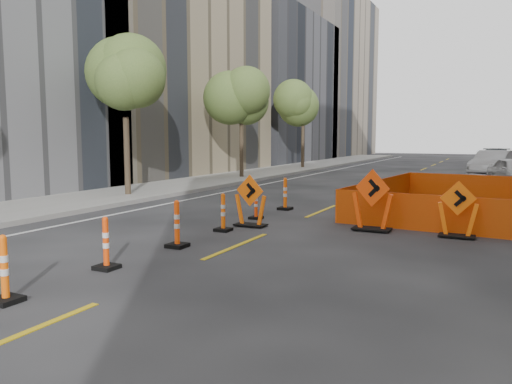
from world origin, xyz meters
The scene contains 19 objects.
ground_plane centered at (0.00, 0.00, 0.00)m, with size 140.00×140.00×0.00m, color black.
sidewalk_left centered at (-9.00, 12.00, 0.07)m, with size 4.00×90.00×0.15m, color gray.
bld_left_d centered at (-17.00, 39.20, 7.00)m, with size 12.00×16.00×14.00m, color #4C4C51.
bld_left_e centered at (-17.00, 55.60, 10.00)m, with size 12.00×20.00×20.00m, color gray.
tree_l_b centered at (-8.40, 10.00, 4.53)m, with size 2.80×2.80×5.95m.
tree_l_c centered at (-8.40, 20.00, 4.53)m, with size 2.80×2.80×5.95m.
tree_l_d centered at (-8.40, 30.00, 4.53)m, with size 2.80×2.80×5.95m.
channelizer_2 centered at (-1.28, -1.06, 0.53)m, with size 0.42×0.42×1.06m, color #FF5F0A, non-canonical shape.
channelizer_3 centered at (-1.27, 1.10, 0.51)m, with size 0.40×0.40×1.02m, color #EA4009, non-canonical shape.
channelizer_4 centered at (-1.16, 3.26, 0.55)m, with size 0.43×0.43×1.09m, color #FF490A, non-canonical shape.
channelizer_5 centered at (-1.20, 5.42, 0.51)m, with size 0.40×0.40×1.02m, color #E85509, non-canonical shape.
channelizer_6 centered at (-1.29, 7.59, 0.46)m, with size 0.36×0.36×0.93m, color #EE3C0A, non-canonical shape.
channelizer_7 centered at (-1.24, 9.75, 0.56)m, with size 0.44×0.44×1.11m, color #E55309, non-canonical shape.
chevron_sign_left centered at (-0.86, 6.37, 0.73)m, with size 0.98×0.59×1.46m, color #F45E0A, non-canonical shape.
chevron_sign_center centered at (2.36, 7.23, 0.83)m, with size 1.11×0.67×1.67m, color #F1420A, non-canonical shape.
chevron_sign_right centered at (4.49, 7.28, 0.72)m, with size 0.95×0.57×1.43m, color #FF610A, non-canonical shape.
safety_fence centered at (3.84, 11.74, 0.50)m, with size 4.67×7.95×0.99m, color #FE480D, non-canonical shape.
parked_car_mid centered at (4.90, 27.60, 0.83)m, with size 1.75×5.03×1.66m, color #B1B1B7.
parked_car_far centered at (4.92, 34.59, 0.82)m, with size 2.29×5.62×1.63m, color black.
Camera 1 is at (5.44, -5.99, 2.54)m, focal length 35.00 mm.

